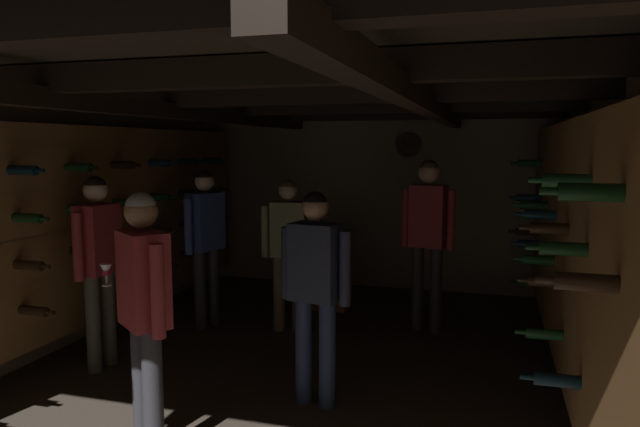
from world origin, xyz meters
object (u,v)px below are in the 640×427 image
(person_host_center, at_px, (315,279))
(person_guest_mid_left, at_px, (98,254))
(person_guest_far_left, at_px, (206,233))
(wine_crate_stack, at_px, (326,269))
(person_guest_rear_center, at_px, (288,241))
(person_guest_near_left, at_px, (144,299))
(display_bottle, at_px, (319,218))
(person_guest_far_right, at_px, (428,228))

(person_host_center, relative_size, person_guest_mid_left, 0.96)
(person_guest_far_left, bearing_deg, wine_crate_stack, 47.08)
(person_guest_rear_center, distance_m, person_guest_far_left, 0.86)
(person_host_center, height_order, person_guest_near_left, person_guest_near_left)
(display_bottle, bearing_deg, person_guest_near_left, -90.89)
(person_guest_rear_center, relative_size, person_guest_mid_left, 0.95)
(person_guest_near_left, bearing_deg, wine_crate_stack, 87.31)
(display_bottle, relative_size, person_guest_far_right, 0.20)
(person_guest_rear_center, bearing_deg, person_guest_near_left, -90.54)
(person_guest_far_left, bearing_deg, person_guest_near_left, -70.81)
(person_guest_far_left, bearing_deg, person_host_center, -41.56)
(person_host_center, xyz_separation_m, person_guest_near_left, (-0.78, -0.93, 0.03))
(display_bottle, relative_size, person_guest_rear_center, 0.23)
(person_guest_rear_center, bearing_deg, person_host_center, -64.01)
(person_guest_mid_left, relative_size, person_guest_far_left, 1.00)
(person_guest_near_left, xyz_separation_m, person_guest_far_left, (-0.82, 2.35, 0.02))
(wine_crate_stack, relative_size, person_guest_rear_center, 0.58)
(person_guest_near_left, relative_size, person_guest_far_left, 0.98)
(wine_crate_stack, xyz_separation_m, person_guest_far_left, (-0.98, -1.05, 0.53))
(person_guest_rear_center, height_order, person_guest_near_left, person_guest_near_left)
(display_bottle, height_order, person_guest_far_right, person_guest_far_right)
(person_guest_near_left, bearing_deg, person_guest_far_left, 109.19)
(display_bottle, distance_m, person_guest_far_left, 1.41)
(wine_crate_stack, xyz_separation_m, person_guest_rear_center, (-0.14, -0.92, 0.47))
(person_guest_mid_left, distance_m, person_guest_far_left, 1.30)
(person_guest_rear_center, xyz_separation_m, person_guest_mid_left, (-1.18, -1.40, 0.06))
(wine_crate_stack, relative_size, person_guest_mid_left, 0.55)
(person_guest_far_right, distance_m, person_guest_far_left, 2.25)
(wine_crate_stack, height_order, person_guest_far_left, person_guest_far_left)
(person_guest_rear_center, bearing_deg, person_guest_mid_left, -130.14)
(person_guest_rear_center, relative_size, person_guest_far_right, 0.89)
(wine_crate_stack, relative_size, display_bottle, 2.57)
(wine_crate_stack, xyz_separation_m, person_guest_mid_left, (-1.31, -2.31, 0.53))
(person_guest_near_left, distance_m, person_guest_mid_left, 1.59)
(display_bottle, relative_size, person_guest_mid_left, 0.22)
(person_guest_near_left, relative_size, person_guest_far_right, 0.93)
(wine_crate_stack, relative_size, person_guest_far_right, 0.52)
(display_bottle, relative_size, person_guest_far_left, 0.21)
(display_bottle, distance_m, person_guest_far_right, 1.45)
(display_bottle, xyz_separation_m, person_guest_rear_center, (-0.03, -0.97, -0.12))
(person_guest_far_right, height_order, person_guest_far_left, person_guest_far_right)
(person_guest_far_right, xyz_separation_m, person_guest_far_left, (-2.19, -0.50, -0.08))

